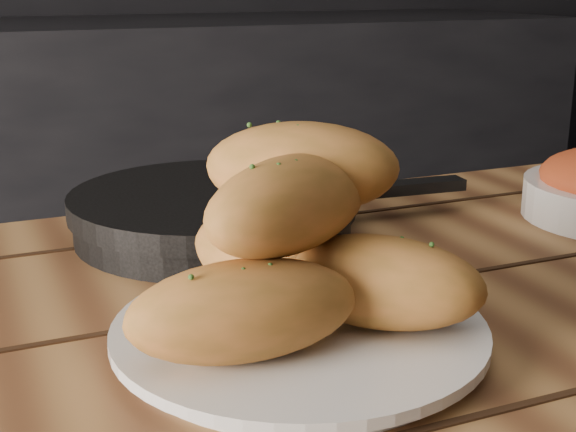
# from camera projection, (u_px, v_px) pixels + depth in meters

# --- Properties ---
(plate) EXTENTS (0.26, 0.26, 0.02)m
(plate) POSITION_uv_depth(u_px,v_px,m) (299.00, 334.00, 0.56)
(plate) COLOR silver
(plate) RESTS_ON table
(bread_rolls) EXTENTS (0.25, 0.23, 0.13)m
(bread_rolls) POSITION_uv_depth(u_px,v_px,m) (296.00, 245.00, 0.54)
(bread_rolls) COLOR #BA6E33
(bread_rolls) RESTS_ON plate
(skillet) EXTENTS (0.42, 0.28, 0.05)m
(skillet) POSITION_uv_depth(u_px,v_px,m) (216.00, 212.00, 0.79)
(skillet) COLOR black
(skillet) RESTS_ON table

